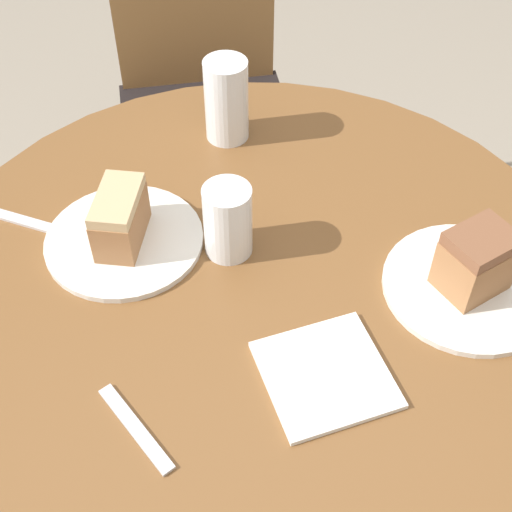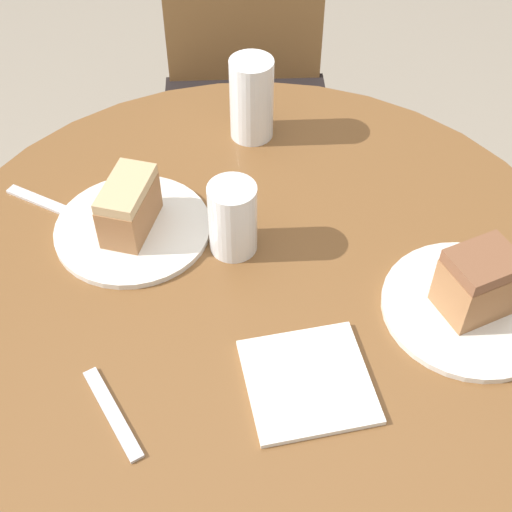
# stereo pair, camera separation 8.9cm
# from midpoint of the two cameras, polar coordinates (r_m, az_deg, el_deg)

# --- Properties ---
(ground_plane) EXTENTS (8.00, 8.00, 0.00)m
(ground_plane) POSITION_cam_midpoint_polar(r_m,az_deg,el_deg) (1.67, 1.60, -18.49)
(ground_plane) COLOR gray
(table) EXTENTS (1.00, 1.00, 0.74)m
(table) POSITION_cam_midpoint_polar(r_m,az_deg,el_deg) (1.20, 2.14, -7.77)
(table) COLOR brown
(table) RESTS_ON ground_plane
(chair) EXTENTS (0.46, 0.45, 0.89)m
(chair) POSITION_cam_midpoint_polar(r_m,az_deg,el_deg) (1.86, 0.62, 12.59)
(chair) COLOR olive
(chair) RESTS_ON ground_plane
(plate_near) EXTENTS (0.24, 0.24, 0.01)m
(plate_near) POSITION_cam_midpoint_polar(r_m,az_deg,el_deg) (1.11, -7.59, 2.09)
(plate_near) COLOR silver
(plate_near) RESTS_ON table
(plate_far) EXTENTS (0.25, 0.25, 0.01)m
(plate_far) POSITION_cam_midpoint_polar(r_m,az_deg,el_deg) (1.06, 19.02, -4.04)
(plate_far) COLOR silver
(plate_far) RESTS_ON table
(cake_slice_near) EXTENTS (0.08, 0.12, 0.09)m
(cake_slice_near) POSITION_cam_midpoint_polar(r_m,az_deg,el_deg) (1.08, -7.83, 3.89)
(cake_slice_near) COLOR #9E6B42
(cake_slice_near) RESTS_ON plate_near
(cake_slice_far) EXTENTS (0.12, 0.11, 0.10)m
(cake_slice_far) POSITION_cam_midpoint_polar(r_m,az_deg,el_deg) (1.02, 19.75, -2.13)
(cake_slice_far) COLOR #9E6B42
(cake_slice_far) RESTS_ON plate_far
(glass_lemonade) EXTENTS (0.08, 0.08, 0.15)m
(glass_lemonade) POSITION_cam_midpoint_polar(r_m,az_deg,el_deg) (1.25, 1.72, 12.02)
(glass_lemonade) COLOR beige
(glass_lemonade) RESTS_ON table
(glass_water) EXTENTS (0.07, 0.07, 0.12)m
(glass_water) POSITION_cam_midpoint_polar(r_m,az_deg,el_deg) (1.05, 0.56, 2.67)
(glass_water) COLOR silver
(glass_water) RESTS_ON table
(napkin_stack) EXTENTS (0.19, 0.19, 0.01)m
(napkin_stack) POSITION_cam_midpoint_polar(r_m,az_deg,el_deg) (0.94, 6.94, -10.05)
(napkin_stack) COLOR white
(napkin_stack) RESTS_ON table
(fork) EXTENTS (0.17, 0.09, 0.00)m
(fork) POSITION_cam_midpoint_polar(r_m,az_deg,el_deg) (1.18, -13.95, 3.84)
(fork) COLOR silver
(fork) RESTS_ON table
(spoon) EXTENTS (0.10, 0.13, 0.00)m
(spoon) POSITION_cam_midpoint_polar(r_m,az_deg,el_deg) (0.92, -8.65, -12.47)
(spoon) COLOR silver
(spoon) RESTS_ON table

